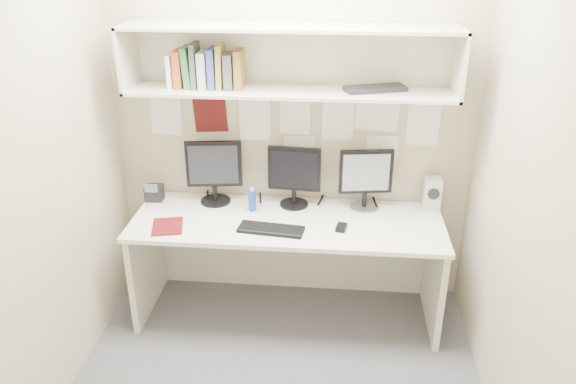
# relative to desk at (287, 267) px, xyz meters

# --- Properties ---
(floor) EXTENTS (2.40, 2.00, 0.01)m
(floor) POSITION_rel_desk_xyz_m (0.00, -0.65, -0.37)
(floor) COLOR #4C4C52
(floor) RESTS_ON ground
(wall_back) EXTENTS (2.40, 0.02, 2.60)m
(wall_back) POSITION_rel_desk_xyz_m (0.00, 0.35, 0.93)
(wall_back) COLOR #B6A78B
(wall_back) RESTS_ON ground
(wall_front) EXTENTS (2.40, 0.02, 2.60)m
(wall_front) POSITION_rel_desk_xyz_m (0.00, -1.65, 0.93)
(wall_front) COLOR #B6A78B
(wall_front) RESTS_ON ground
(wall_left) EXTENTS (0.02, 2.00, 2.60)m
(wall_left) POSITION_rel_desk_xyz_m (-1.20, -0.65, 0.93)
(wall_left) COLOR #B6A78B
(wall_left) RESTS_ON ground
(wall_right) EXTENTS (0.02, 2.00, 2.60)m
(wall_right) POSITION_rel_desk_xyz_m (1.20, -0.65, 0.93)
(wall_right) COLOR #B6A78B
(wall_right) RESTS_ON ground
(desk) EXTENTS (2.00, 0.70, 0.73)m
(desk) POSITION_rel_desk_xyz_m (0.00, 0.00, 0.00)
(desk) COLOR white
(desk) RESTS_ON floor
(overhead_hutch) EXTENTS (2.00, 0.38, 0.40)m
(overhead_hutch) POSITION_rel_desk_xyz_m (0.00, 0.21, 1.35)
(overhead_hutch) COLOR beige
(overhead_hutch) RESTS_ON wall_back
(pinned_papers) EXTENTS (1.92, 0.01, 0.48)m
(pinned_papers) POSITION_rel_desk_xyz_m (0.00, 0.34, 0.88)
(pinned_papers) COLOR white
(pinned_papers) RESTS_ON wall_back
(monitor_left) EXTENTS (0.37, 0.21, 0.43)m
(monitor_left) POSITION_rel_desk_xyz_m (-0.51, 0.22, 0.60)
(monitor_left) COLOR black
(monitor_left) RESTS_ON desk
(monitor_center) EXTENTS (0.35, 0.19, 0.41)m
(monitor_center) POSITION_rel_desk_xyz_m (0.02, 0.22, 0.59)
(monitor_center) COLOR black
(monitor_center) RESTS_ON desk
(monitor_right) EXTENTS (0.35, 0.19, 0.41)m
(monitor_right) POSITION_rel_desk_xyz_m (0.50, 0.22, 0.59)
(monitor_right) COLOR #A5A5AA
(monitor_right) RESTS_ON desk
(keyboard) EXTENTS (0.42, 0.19, 0.02)m
(keyboard) POSITION_rel_desk_xyz_m (-0.09, -0.17, 0.37)
(keyboard) COLOR black
(keyboard) RESTS_ON desk
(mouse) EXTENTS (0.08, 0.10, 0.03)m
(mouse) POSITION_rel_desk_xyz_m (0.35, -0.11, 0.38)
(mouse) COLOR black
(mouse) RESTS_ON desk
(speaker) EXTENTS (0.11, 0.12, 0.22)m
(speaker) POSITION_rel_desk_xyz_m (0.94, 0.24, 0.47)
(speaker) COLOR beige
(speaker) RESTS_ON desk
(blue_bottle) EXTENTS (0.05, 0.05, 0.16)m
(blue_bottle) POSITION_rel_desk_xyz_m (-0.24, 0.11, 0.44)
(blue_bottle) COLOR navy
(blue_bottle) RESTS_ON desk
(maroon_notebook) EXTENTS (0.23, 0.26, 0.01)m
(maroon_notebook) POSITION_rel_desk_xyz_m (-0.74, -0.18, 0.37)
(maroon_notebook) COLOR #5A0F0F
(maroon_notebook) RESTS_ON desk
(desk_phone) EXTENTS (0.12, 0.11, 0.14)m
(desk_phone) POSITION_rel_desk_xyz_m (-0.94, 0.20, 0.42)
(desk_phone) COLOR black
(desk_phone) RESTS_ON desk
(book_stack) EXTENTS (0.46, 0.17, 0.27)m
(book_stack) POSITION_rel_desk_xyz_m (-0.51, 0.16, 1.29)
(book_stack) COLOR white
(book_stack) RESTS_ON overhead_hutch
(hutch_tray) EXTENTS (0.40, 0.25, 0.03)m
(hutch_tray) POSITION_rel_desk_xyz_m (0.52, 0.17, 1.19)
(hutch_tray) COLOR black
(hutch_tray) RESTS_ON overhead_hutch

